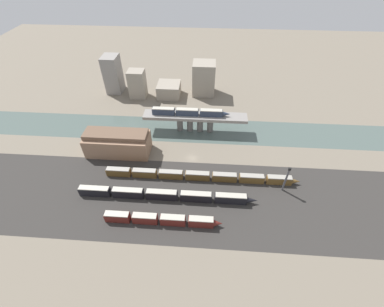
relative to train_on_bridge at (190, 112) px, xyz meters
name	(u,v)px	position (x,y,z in m)	size (l,w,h in m)	color
ground_plane	(192,158)	(2.64, -22.04, -11.39)	(400.00, 400.00, 0.00)	#756B5B
railbed_yard	(188,199)	(2.64, -46.04, -11.39)	(280.00, 42.00, 0.01)	#33302D
river_water	(195,130)	(2.64, 0.00, -11.39)	(320.00, 21.35, 0.01)	#4C5B56
bridge	(195,119)	(2.64, 0.00, -4.08)	(53.43, 7.81, 9.69)	gray
train_on_bridge	(190,112)	(0.00, 0.00, 0.00)	(39.91, 2.75, 3.49)	#2D384C
train_yard_near	(162,219)	(-6.23, -57.84, -9.40)	(43.68, 2.72, 4.07)	#5B1E19
train_yard_mid	(165,195)	(-6.67, -46.48, -9.33)	(72.16, 2.68, 4.20)	black
train_yard_far	(200,176)	(7.02, -34.98, -9.51)	(83.76, 2.65, 3.82)	brown
warehouse_building	(118,143)	(-32.92, -19.77, -5.79)	(29.81, 12.38, 11.79)	#937056
signal_tower	(286,179)	(41.64, -38.75, -4.79)	(1.00, 0.79, 13.08)	#4C4C51
city_block_far_left	(113,74)	(-51.94, 39.67, 0.16)	(9.46, 11.53, 23.10)	gray
city_block_left	(137,84)	(-35.25, 33.36, -2.77)	(9.85, 8.75, 17.25)	gray
city_block_center	(169,90)	(-16.06, 35.70, -7.30)	(14.05, 14.07, 8.19)	gray
city_block_right	(204,78)	(5.68, 40.74, -1.27)	(13.83, 12.69, 20.24)	gray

